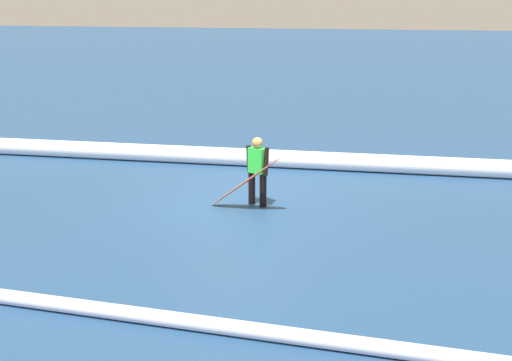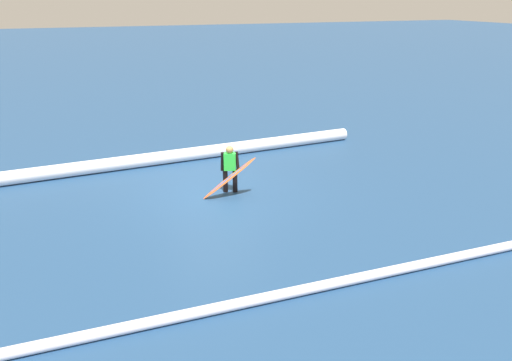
# 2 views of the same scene
# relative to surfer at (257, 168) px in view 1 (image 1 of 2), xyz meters

# --- Properties ---
(ground_plane) EXTENTS (175.21, 175.21, 0.00)m
(ground_plane) POSITION_rel_surfer_xyz_m (0.46, -0.13, -0.78)
(ground_plane) COLOR navy
(surfer) EXTENTS (0.49, 0.35, 1.40)m
(surfer) POSITION_rel_surfer_xyz_m (0.00, 0.00, 0.00)
(surfer) COLOR black
(surfer) RESTS_ON ground_plane
(surfboard) EXTENTS (1.55, 0.56, 1.17)m
(surfboard) POSITION_rel_surfer_xyz_m (0.15, 0.38, -0.21)
(surfboard) COLOR #E55926
(surfboard) RESTS_ON ground_plane
(wave_crest_foreground) EXTENTS (14.94, 1.20, 0.44)m
(wave_crest_foreground) POSITION_rel_surfer_xyz_m (1.47, -3.22, -0.57)
(wave_crest_foreground) COLOR white
(wave_crest_foreground) RESTS_ON ground_plane
(wave_crest_midground) EXTENTS (23.58, 0.86, 0.20)m
(wave_crest_midground) POSITION_rel_surfer_xyz_m (0.42, 5.42, -0.68)
(wave_crest_midground) COLOR white
(wave_crest_midground) RESTS_ON ground_plane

